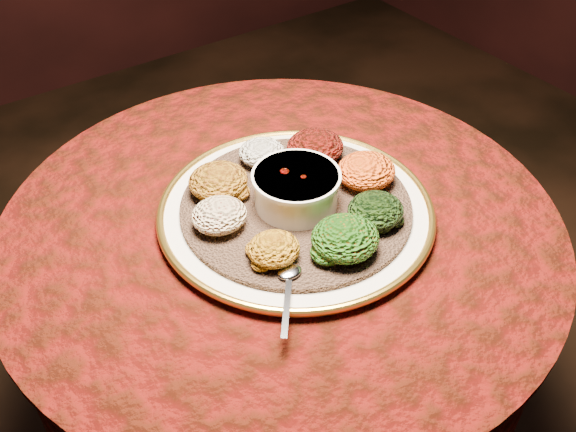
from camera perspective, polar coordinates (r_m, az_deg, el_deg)
table at (r=1.22m, az=-0.60°, el=-6.51°), size 0.96×0.96×0.73m
platter at (r=1.09m, az=0.71°, el=0.48°), size 0.50×0.50×0.02m
injera at (r=1.08m, az=0.71°, el=0.91°), size 0.42×0.42×0.01m
stew_bowl at (r=1.06m, az=0.73°, el=2.60°), size 0.15×0.15×0.06m
spoon at (r=0.95m, az=0.11°, el=-5.47°), size 0.10×0.11×0.01m
portion_ayib at (r=1.16m, az=-2.36°, el=5.69°), size 0.08×0.08×0.04m
portion_kitfo at (r=1.17m, az=2.43°, el=6.16°), size 0.11×0.10×0.05m
portion_tikil at (r=1.12m, az=6.96°, el=4.01°), size 0.10×0.10×0.05m
portion_gomen at (r=1.04m, az=7.80°, el=0.50°), size 0.09×0.09×0.04m
portion_mixveg at (r=0.98m, az=5.10°, el=-1.97°), size 0.11×0.10×0.05m
portion_kik at (r=0.97m, az=-1.27°, el=-2.94°), size 0.08×0.08×0.04m
portion_timatim at (r=1.03m, az=-6.13°, el=0.07°), size 0.09×0.09×0.04m
portion_shiro at (r=1.09m, az=-6.22°, el=3.11°), size 0.10×0.10×0.05m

